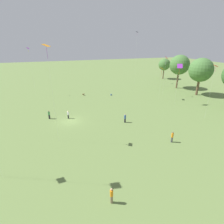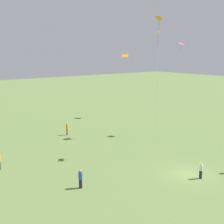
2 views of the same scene
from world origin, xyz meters
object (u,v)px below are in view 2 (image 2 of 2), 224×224
(kite_3, at_px, (125,57))
(kite_4, at_px, (158,38))
(kite_2, at_px, (181,48))
(kite_5, at_px, (159,25))
(person_0, at_px, (201,170))
(person_3, at_px, (81,179))
(person_4, at_px, (67,129))

(kite_3, xyz_separation_m, kite_4, (-19.83, 11.70, 2.72))
(kite_2, distance_m, kite_5, 5.01)
(person_0, height_order, kite_3, kite_3)
(person_0, relative_size, kite_5, 0.10)
(kite_4, distance_m, kite_5, 9.85)
(person_3, height_order, kite_4, kite_4)
(kite_5, bearing_deg, person_4, 99.76)
(kite_2, height_order, kite_5, kite_5)
(person_3, relative_size, kite_4, 0.12)
(person_3, height_order, kite_2, kite_2)
(kite_2, bearing_deg, kite_3, 125.63)
(person_0, xyz_separation_m, kite_5, (15.34, -9.36, 15.74))
(person_3, xyz_separation_m, kite_4, (3.15, -13.24, 13.36))
(person_0, relative_size, kite_2, 0.12)
(person_0, relative_size, kite_3, 0.14)
(person_0, distance_m, person_4, 23.12)
(person_0, height_order, kite_4, kite_4)
(person_3, relative_size, person_4, 0.95)
(person_0, distance_m, person_3, 12.22)
(kite_3, bearing_deg, kite_4, -27.68)
(kite_4, bearing_deg, kite_5, -152.15)
(kite_4, bearing_deg, person_0, 59.30)
(person_4, height_order, kite_4, kite_4)
(kite_4, bearing_deg, person_3, -2.08)
(kite_3, distance_m, kite_4, 23.18)
(kite_2, bearing_deg, person_0, -91.37)
(person_3, bearing_deg, kite_2, -91.41)
(kite_3, bearing_deg, person_0, -23.37)
(kite_3, bearing_deg, person_4, -68.26)
(person_3, height_order, kite_3, kite_3)
(person_4, xyz_separation_m, kite_4, (-14.23, -4.66, 13.29))
(kite_5, bearing_deg, kite_3, 23.50)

